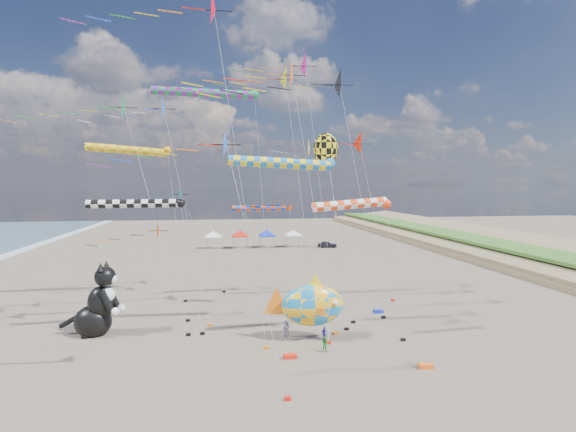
% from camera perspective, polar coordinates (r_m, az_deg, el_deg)
% --- Properties ---
extents(ground, '(260.00, 260.00, 0.00)m').
position_cam_1_polar(ground, '(26.98, 3.53, -22.03)').
color(ground, brown).
rests_on(ground, ground).
extents(delta_kite_0, '(12.09, 2.34, 21.26)m').
position_cam_1_polar(delta_kite_0, '(35.04, -0.46, 17.09)').
color(delta_kite_0, orange).
rests_on(delta_kite_0, ground).
extents(delta_kite_1, '(7.96, 1.75, 8.85)m').
position_cam_1_polar(delta_kite_1, '(39.69, -17.43, -2.30)').
color(delta_kite_1, '#F83A01').
rests_on(delta_kite_1, ground).
extents(delta_kite_2, '(12.37, 2.72, 24.87)m').
position_cam_1_polar(delta_kite_2, '(33.47, -10.11, 23.89)').
color(delta_kite_2, red).
rests_on(delta_kite_2, ground).
extents(delta_kite_3, '(12.58, 2.30, 18.97)m').
position_cam_1_polar(delta_kite_3, '(36.42, -20.98, 12.70)').
color(delta_kite_3, '#15863D').
rests_on(delta_kite_3, ground).
extents(delta_kite_4, '(9.99, 1.75, 14.93)m').
position_cam_1_polar(delta_kite_4, '(23.68, -11.04, 8.31)').
color(delta_kite_4, blue).
rests_on(delta_kite_4, ground).
extents(delta_kite_5, '(13.21, 2.53, 17.17)m').
position_cam_1_polar(delta_kite_5, '(44.80, 8.13, 8.81)').
color(delta_kite_5, red).
rests_on(delta_kite_5, ground).
extents(delta_kite_6, '(12.34, 2.53, 22.84)m').
position_cam_1_polar(delta_kite_6, '(43.79, -1.85, 16.47)').
color(delta_kite_6, yellow).
rests_on(delta_kite_6, ground).
extents(delta_kite_7, '(15.30, 2.82, 21.74)m').
position_cam_1_polar(delta_kite_7, '(39.30, 5.38, 16.07)').
color(delta_kite_7, black).
rests_on(delta_kite_7, ground).
extents(delta_kite_8, '(13.22, 2.74, 24.86)m').
position_cam_1_polar(delta_kite_8, '(45.65, 1.58, 18.45)').
color(delta_kite_8, '#CA0E89').
rests_on(delta_kite_8, ground).
extents(delta_kite_9, '(10.46, 2.02, 11.89)m').
position_cam_1_polar(delta_kite_9, '(49.25, -13.26, 2.39)').
color(delta_kite_9, '#12B4B1').
rests_on(delta_kite_9, ground).
extents(delta_kite_10, '(9.04, 2.22, 19.13)m').
position_cam_1_polar(delta_kite_10, '(38.12, -15.38, 12.78)').
color(delta_kite_10, blue).
rests_on(delta_kite_10, ground).
extents(windsock_0, '(11.16, 0.87, 20.84)m').
position_cam_1_polar(windsock_0, '(44.22, -10.04, 15.03)').
color(windsock_0, '#178145').
rests_on(windsock_0, ground).
extents(windsock_1, '(7.27, 0.73, 10.77)m').
position_cam_1_polar(windsock_1, '(33.06, 8.47, 1.35)').
color(windsock_1, '#F03E11').
rests_on(windsock_1, ground).
extents(windsock_2, '(9.26, 0.84, 15.63)m').
position_cam_1_polar(windsock_2, '(46.53, -19.22, 7.86)').
color(windsock_2, orange).
rests_on(windsock_2, ground).
extents(windsock_3, '(9.64, 0.85, 13.94)m').
position_cam_1_polar(windsock_3, '(35.05, -0.33, 6.67)').
color(windsock_3, blue).
rests_on(windsock_3, ground).
extents(windsock_4, '(8.54, 0.68, 10.75)m').
position_cam_1_polar(windsock_4, '(35.85, -18.34, 1.40)').
color(windsock_4, black).
rests_on(windsock_4, ground).
extents(windsock_5, '(7.53, 0.65, 9.77)m').
position_cam_1_polar(windsock_5, '(46.02, -3.06, 0.92)').
color(windsock_5, '#DA450F').
rests_on(windsock_5, ground).
extents(angelfish_kite, '(3.74, 3.02, 16.32)m').
position_cam_1_polar(angelfish_kite, '(39.52, 4.55, 8.40)').
color(angelfish_kite, yellow).
rests_on(angelfish_kite, ground).
extents(cat_inflatable, '(4.71, 3.06, 5.87)m').
position_cam_1_polar(cat_inflatable, '(38.79, -23.12, -9.59)').
color(cat_inflatable, black).
rests_on(cat_inflatable, ground).
extents(fish_inflatable, '(6.45, 2.66, 5.14)m').
position_cam_1_polar(fish_inflatable, '(34.77, 3.05, -11.24)').
color(fish_inflatable, '#137CC1').
rests_on(fish_inflatable, ground).
extents(person_adult, '(0.69, 0.56, 1.63)m').
position_cam_1_polar(person_adult, '(35.03, -0.24, -14.34)').
color(person_adult, slate).
rests_on(person_adult, ground).
extents(child_green, '(0.59, 0.50, 1.06)m').
position_cam_1_polar(child_green, '(33.08, 4.76, -16.00)').
color(child_green, '#1B871F').
rests_on(child_green, ground).
extents(child_blue, '(0.66, 0.45, 1.03)m').
position_cam_1_polar(child_blue, '(35.46, 4.63, -14.63)').
color(child_blue, '#2D37B0').
rests_on(child_blue, ground).
extents(kite_bag_0, '(0.90, 0.44, 0.30)m').
position_cam_1_polar(kite_bag_0, '(32.04, 0.24, -17.40)').
color(kite_bag_0, red).
rests_on(kite_bag_0, ground).
extents(kite_bag_1, '(0.90, 0.44, 0.30)m').
position_cam_1_polar(kite_bag_1, '(40.22, 3.27, -12.90)').
color(kite_bag_1, black).
rests_on(kite_bag_1, ground).
extents(kite_bag_2, '(0.90, 0.44, 0.30)m').
position_cam_1_polar(kite_bag_2, '(43.18, 11.39, -11.78)').
color(kite_bag_2, '#1225B4').
rests_on(kite_bag_2, ground).
extents(kite_bag_3, '(0.90, 0.44, 0.30)m').
position_cam_1_polar(kite_bag_3, '(31.75, 17.10, -17.78)').
color(kite_bag_3, '#FF5D15').
rests_on(kite_bag_3, ground).
extents(tent_row, '(19.20, 4.20, 3.80)m').
position_cam_1_polar(tent_row, '(84.38, -4.39, -1.92)').
color(tent_row, white).
rests_on(tent_row, ground).
extents(parked_car, '(3.85, 2.22, 1.23)m').
position_cam_1_polar(parked_car, '(84.94, 5.00, -3.61)').
color(parked_car, '#26262D').
rests_on(parked_car, ground).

